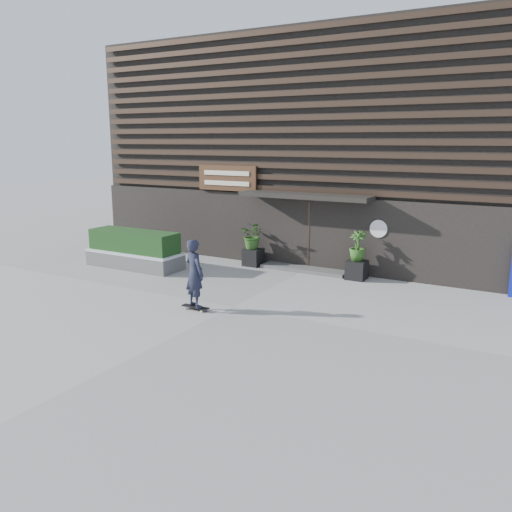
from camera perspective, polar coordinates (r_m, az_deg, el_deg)
The scene contains 11 objects.
ground at distance 14.12m, azimuth -2.53°, elevation -5.50°, with size 80.00×80.00×0.00m, color #A19F99.
entrance_step at distance 18.02m, azimuth 5.26°, elevation -1.40°, with size 3.00×0.80×0.12m, color #4D4D4A.
planter_pot_left at distance 18.63m, azimuth -0.31°, elevation -0.13°, with size 0.60×0.60×0.60m, color black.
bamboo_left at distance 18.48m, azimuth -0.31°, elevation 2.24°, with size 0.86×0.75×0.96m, color #2D591E.
planter_pot_right at distance 17.11m, azimuth 10.80°, elevation -1.48°, with size 0.60×0.60×0.60m, color black.
bamboo_right at distance 16.94m, azimuth 10.90°, elevation 1.08°, with size 0.54×0.54×0.96m, color #2D591E.
raised_bed at distance 18.89m, azimuth -12.91°, elevation -0.42°, with size 3.50×1.20×0.50m, color #535250.
snow_layer at distance 18.83m, azimuth -12.95°, elevation 0.44°, with size 3.50×1.20×0.08m, color silver.
hedge at distance 18.76m, azimuth -13.01°, elevation 1.60°, with size 3.30×1.00×0.70m, color #163914.
building at distance 22.50m, azimuth 11.23°, elevation 11.27°, with size 18.00×11.00×8.00m.
skateboarder at distance 13.68m, azimuth -6.64°, elevation -1.89°, with size 0.78×0.64×1.88m.
Camera 1 is at (7.17, -11.37, 4.33)m, focal length 37.13 mm.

